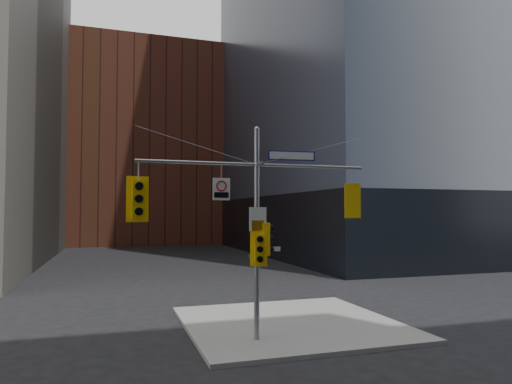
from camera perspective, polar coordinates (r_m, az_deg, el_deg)
ground at (r=14.18m, az=2.73°, el=-20.56°), size 160.00×160.00×0.00m
sidewalk_corner at (r=18.45m, az=4.28°, el=-16.06°), size 8.00×8.00×0.15m
podium_ne at (r=55.35m, az=18.59°, el=-3.86°), size 36.40×36.40×6.00m
brick_midrise at (r=71.45m, az=-13.79°, el=5.25°), size 26.00×20.00×28.00m
signal_assembly at (r=15.37m, az=0.10°, el=-2.43°), size 8.00×0.80×7.30m
traffic_light_west_arm at (r=14.68m, az=-14.52°, el=-0.85°), size 0.69×0.56×1.45m
traffic_light_east_arm at (r=16.82m, az=11.79°, el=-1.08°), size 0.59×0.52×1.24m
traffic_light_pole_side at (r=15.51m, az=1.24°, el=-5.90°), size 0.45×0.38×1.11m
traffic_light_pole_front at (r=15.16m, az=0.41°, el=-7.11°), size 0.57×0.51×1.20m
street_sign_blade at (r=15.93m, az=4.47°, el=4.54°), size 1.69×0.21×0.33m
regulatory_sign_arm at (r=15.04m, az=-4.35°, el=0.46°), size 0.59×0.08×0.74m
regulatory_sign_pole at (r=15.26m, az=0.23°, el=-3.48°), size 0.61×0.08×0.80m
street_blade_ew at (r=15.57m, az=1.68°, el=-7.15°), size 0.81×0.07×0.16m
street_blade_ns at (r=15.88m, az=-0.41°, el=-8.17°), size 0.11×0.68×0.14m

